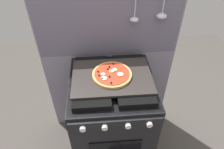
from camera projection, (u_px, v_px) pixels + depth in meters
ground_plane at (112, 146)px, 1.99m from camera, size 4.00×4.00×0.00m
kitchen_backsplash at (109, 61)px, 1.73m from camera, size 1.10×0.09×1.55m
stove at (112, 118)px, 1.70m from camera, size 0.60×0.64×0.90m
baking_tray at (112, 76)px, 1.40m from camera, size 0.54×0.38×0.02m
pizza_left at (111, 75)px, 1.38m from camera, size 0.27×0.27×0.03m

